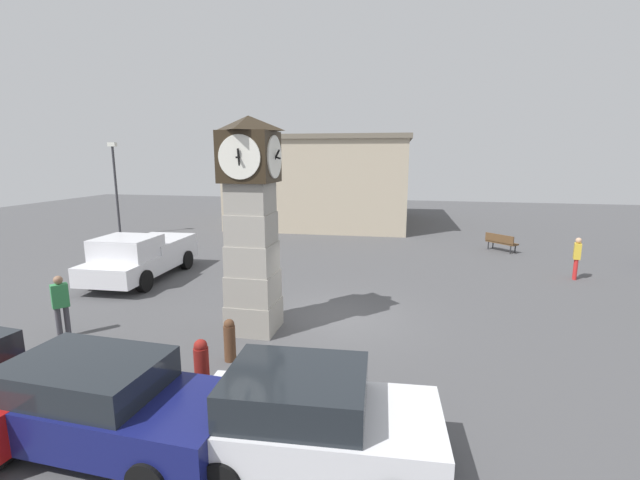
# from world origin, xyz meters

# --- Properties ---
(ground_plane) EXTENTS (72.99, 72.99, 0.00)m
(ground_plane) POSITION_xyz_m (0.00, 0.00, 0.00)
(ground_plane) COLOR #4C4C4F
(clock_tower) EXTENTS (1.72, 1.75, 5.86)m
(clock_tower) POSITION_xyz_m (-2.17, -1.35, 3.03)
(clock_tower) COLOR #9A958B
(clock_tower) RESTS_ON ground_plane
(bollard_near_tower) EXTENTS (0.25, 0.25, 1.12)m
(bollard_near_tower) POSITION_xyz_m (-2.17, -7.17, 0.57)
(bollard_near_tower) COLOR brown
(bollard_near_tower) RESTS_ON ground_plane
(bollard_mid_row) EXTENTS (0.29, 0.29, 1.04)m
(bollard_mid_row) POSITION_xyz_m (-2.34, -6.10, 0.53)
(bollard_mid_row) COLOR brown
(bollard_mid_row) RESTS_ON ground_plane
(bollard_far_row) EXTENTS (0.31, 0.31, 1.14)m
(bollard_far_row) POSITION_xyz_m (-2.10, -4.63, 0.58)
(bollard_far_row) COLOR maroon
(bollard_far_row) RESTS_ON ground_plane
(bollard_end_row) EXTENTS (0.28, 0.28, 1.05)m
(bollard_end_row) POSITION_xyz_m (-2.08, -3.25, 0.53)
(bollard_end_row) COLOR brown
(bollard_end_row) RESTS_ON ground_plane
(car_near_tower) EXTENTS (4.51, 2.09, 1.54)m
(car_near_tower) POSITION_xyz_m (-2.89, -6.55, 0.79)
(car_near_tower) COLOR navy
(car_near_tower) RESTS_ON ground_plane
(car_by_building) EXTENTS (4.01, 2.20, 1.58)m
(car_by_building) POSITION_xyz_m (0.60, -6.29, 0.80)
(car_by_building) COLOR silver
(car_by_building) RESTS_ON ground_plane
(pickup_truck) EXTENTS (2.52, 5.52, 1.85)m
(pickup_truck) POSITION_xyz_m (-8.39, 2.66, 0.93)
(pickup_truck) COLOR silver
(pickup_truck) RESTS_ON ground_plane
(bench) EXTENTS (1.51, 1.50, 0.90)m
(bench) POSITION_xyz_m (6.68, 10.89, 0.52)
(bench) COLOR brown
(bench) RESTS_ON ground_plane
(pedestrian_near_bench) EXTENTS (0.44, 0.46, 1.71)m
(pedestrian_near_bench) POSITION_xyz_m (-7.07, -2.88, 0.98)
(pedestrian_near_bench) COLOR #3F3F47
(pedestrian_near_bench) RESTS_ON ground_plane
(pedestrian_by_cars) EXTENTS (0.33, 0.45, 1.69)m
(pedestrian_by_cars) POSITION_xyz_m (8.56, 6.08, 0.97)
(pedestrian_by_cars) COLOR red
(pedestrian_by_cars) RESTS_ON ground_plane
(street_lamp_near_road) EXTENTS (0.50, 0.24, 5.64)m
(street_lamp_near_road) POSITION_xyz_m (-15.58, 10.92, 3.30)
(street_lamp_near_road) COLOR #333338
(street_lamp_near_road) RESTS_ON ground_plane
(warehouse_blue_far) EXTENTS (12.44, 12.00, 6.16)m
(warehouse_blue_far) POSITION_xyz_m (-4.18, 19.21, 3.09)
(warehouse_blue_far) COLOR #B7A88E
(warehouse_blue_far) RESTS_ON ground_plane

